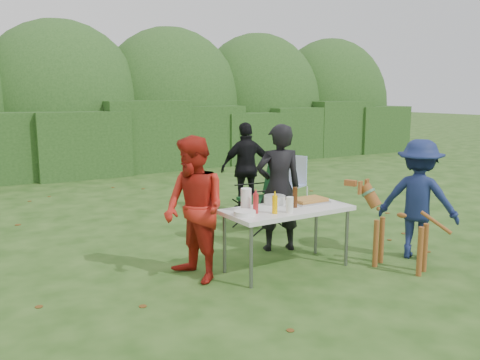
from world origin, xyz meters
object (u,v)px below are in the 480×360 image
person_red_jacket (194,209)px  ketchup_bottle (256,203)px  person_black_puffy (247,168)px  beer_bottle (295,197)px  mustard_bottle (275,205)px  person_cook (279,188)px  dog (401,228)px  paper_towel_roll (246,200)px  child (418,199)px  camping_chair (262,196)px  folding_table (287,212)px  lawn_chair (287,183)px

person_red_jacket → ketchup_bottle: 0.68m
person_black_puffy → beer_bottle: 2.92m
person_black_puffy → mustard_bottle: person_black_puffy is taller
person_cook → person_red_jacket: bearing=35.0°
person_cook → dog: (0.77, -1.37, -0.34)m
paper_towel_roll → child: bearing=-16.1°
child → camping_chair: (-0.94, 2.08, -0.22)m
child → ketchup_bottle: 2.16m
person_black_puffy → paper_towel_roll: (-1.65, -2.57, 0.09)m
folding_table → child: (1.65, -0.51, 0.06)m
mustard_bottle → beer_bottle: beer_bottle is taller
dog → person_cook: bearing=7.8°
person_cook → person_red_jacket: size_ratio=1.04×
child → mustard_bottle: (-1.94, 0.36, 0.09)m
person_cook → lawn_chair: person_cook is taller
person_cook → paper_towel_roll: size_ratio=6.39×
person_black_puffy → dog: person_black_puffy is taller
mustard_bottle → beer_bottle: bearing=17.7°
camping_chair → mustard_bottle: (-1.00, -1.73, 0.31)m
folding_table → camping_chair: size_ratio=1.41×
lawn_chair → person_black_puffy: bearing=-39.1°
person_cook → child: bearing=156.5°
child → camping_chair: child is taller
dog → mustard_bottle: bearing=47.4°
folding_table → child: bearing=-17.2°
beer_bottle → paper_towel_roll: bearing=166.1°
folding_table → child: 1.72m
person_red_jacket → mustard_bottle: (0.78, -0.41, 0.04)m
ketchup_bottle → beer_bottle: size_ratio=0.92×
dog → lawn_chair: (0.73, 3.16, -0.02)m
person_black_puffy → mustard_bottle: size_ratio=7.78×
camping_chair → dog: bearing=106.8°
person_black_puffy → beer_bottle: bearing=80.1°
person_red_jacket → dog: bearing=57.6°
person_red_jacket → paper_towel_roll: (0.57, -0.15, 0.07)m
folding_table → dog: (1.13, -0.70, -0.19)m
folding_table → dog: 1.34m
folding_table → person_red_jacket: bearing=166.4°
person_red_jacket → folding_table: bearing=67.6°
folding_table → dog: dog is taller
mustard_bottle → paper_towel_roll: paper_towel_roll is taller
folding_table → person_red_jacket: size_ratio=0.94×
person_cook → camping_chair: person_cook is taller
child → lawn_chair: size_ratio=1.56×
lawn_chair → mustard_bottle: bearing=28.8°
person_black_puffy → ketchup_bottle: person_black_puffy is taller
child → person_black_puffy: bearing=-23.0°
folding_table → beer_bottle: (0.08, -0.03, 0.17)m
folding_table → beer_bottle: size_ratio=6.25×
child → camping_chair: size_ratio=1.41×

